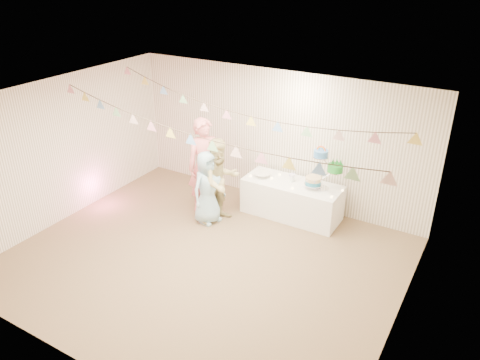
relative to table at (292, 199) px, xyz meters
The scene contains 25 objects.
floor 2.14m from the table, 106.42° to the right, with size 6.00×6.00×0.00m, color brown.
ceiling 3.09m from the table, 106.42° to the right, with size 6.00×6.00×0.00m, color silver.
back_wall 1.23m from the table, 141.38° to the left, with size 6.00×6.00×0.00m, color white.
front_wall 4.66m from the table, 97.51° to the right, with size 6.00×6.00×0.00m, color white.
left_wall 4.24m from the table, 150.63° to the right, with size 5.00×5.00×0.00m, color white.
right_wall 3.29m from the table, 40.09° to the right, with size 5.00×5.00×0.00m, color white.
table is the anchor object (origin of this frame).
cake_stand 0.96m from the table, ahead, with size 0.68×0.40×0.76m, color silver, non-canonical shape.
cake_bottom 0.64m from the table, ahead, with size 0.31×0.31×0.15m, color teal, non-canonical shape.
cake_middle 1.07m from the table, 10.86° to the left, with size 0.27×0.27×0.22m, color #1D8628, non-canonical shape.
cake_top_tier 1.15m from the table, ahead, with size 0.25×0.25×0.19m, color #3D7BC2, non-canonical shape.
platter 0.74m from the table, behind, with size 0.31×0.31×0.02m, color white.
posy 0.50m from the table, 123.67° to the left, with size 0.15×0.15×0.17m, color white, non-canonical shape.
person_adult_a 1.72m from the table, 157.06° to the right, with size 0.67×0.44×1.84m, color #E07577.
person_adult_b 1.41m from the table, 142.72° to the right, with size 0.77×0.60×1.59m, color tan.
person_child 1.59m from the table, 141.92° to the right, with size 0.67×0.44×1.38m, color #99C6D9.
bunting_back 2.29m from the table, 122.84° to the right, with size 5.60×1.10×0.40m, color pink, non-canonical shape.
bunting_front 3.04m from the table, 105.01° to the right, with size 5.60×0.90×0.36m, color #72A5E5, non-canonical shape.
tealight_0 0.89m from the table, 169.38° to the right, with size 0.04×0.04×0.03m, color #FFD88C.
tealight_1 0.53m from the table, 152.78° to the left, with size 0.04×0.04×0.03m, color #FFD88C.
tealight_2 0.43m from the table, 65.56° to the right, with size 0.04×0.04×0.03m, color #FFD88C.
tealight_3 0.54m from the table, 32.15° to the left, with size 0.04×0.04×0.03m, color #FFD88C.
tealight_4 0.91m from the table, 12.38° to the right, with size 0.04×0.04×0.03m, color #FFD88C.
tealight_5 0.98m from the table, ahead, with size 0.04×0.04×0.03m, color #FFD88C.
tealight_6 0.54m from the table, behind, with size 0.04×0.04×0.03m, color #FFD88C.
Camera 1 is at (3.67, -5.08, 4.44)m, focal length 35.00 mm.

